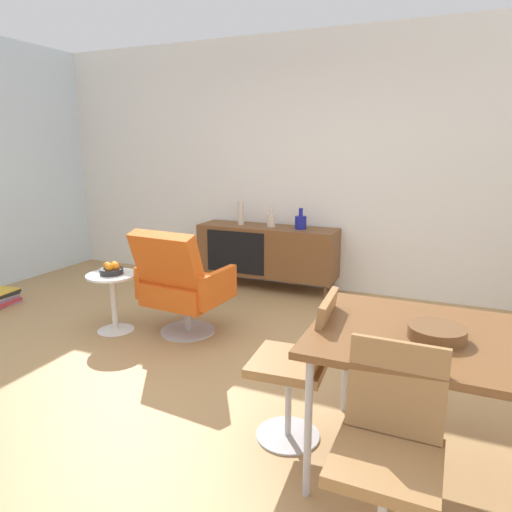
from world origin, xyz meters
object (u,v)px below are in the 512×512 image
at_px(sideboard, 267,251).
at_px(vase_ceramic_small, 241,213).
at_px(lounge_chair_red, 181,283).
at_px(fruit_bowl, 112,269).
at_px(dining_table, 488,351).
at_px(dining_chair_front_left, 388,448).
at_px(dining_chair_near_window, 300,362).
at_px(vase_cobalt, 301,222).
at_px(vase_sculptural_dark, 271,220).
at_px(wooden_bowl_on_table, 437,333).
at_px(side_table_round, 113,296).

distance_m(sideboard, vase_ceramic_small, 0.53).
xyz_separation_m(lounge_chair_red, fruit_bowl, (-0.61, -0.15, 0.10)).
bearing_deg(dining_table, dining_chair_front_left, -122.02).
relative_size(dining_chair_near_window, fruit_bowl, 4.28).
bearing_deg(vase_cobalt, vase_sculptural_dark, 180.00).
bearing_deg(vase_ceramic_small, wooden_bowl_on_table, -49.68).
xyz_separation_m(vase_cobalt, vase_sculptural_dark, (-0.35, 0.00, 0.00)).
distance_m(vase_cobalt, dining_chair_near_window, 2.72).
bearing_deg(wooden_bowl_on_table, vase_sculptural_dark, 125.19).
bearing_deg(vase_cobalt, side_table_round, -123.93).
bearing_deg(vase_sculptural_dark, fruit_bowl, -115.20).
relative_size(vase_sculptural_dark, fruit_bowl, 1.25).
bearing_deg(vase_sculptural_dark, vase_ceramic_small, 180.00).
distance_m(sideboard, vase_sculptural_dark, 0.37).
xyz_separation_m(vase_ceramic_small, fruit_bowl, (-0.43, -1.72, -0.29)).
relative_size(sideboard, fruit_bowl, 8.00).
relative_size(dining_table, dining_chair_near_window, 1.87).
distance_m(vase_sculptural_dark, dining_chair_near_window, 2.85).
relative_size(vase_sculptural_dark, side_table_round, 0.48).
height_order(vase_ceramic_small, dining_chair_front_left, vase_ceramic_small).
bearing_deg(vase_ceramic_small, dining_chair_near_window, -58.75).
distance_m(wooden_bowl_on_table, side_table_round, 2.85).
bearing_deg(fruit_bowl, sideboard, 66.16).
bearing_deg(fruit_bowl, vase_sculptural_dark, 64.80).
bearing_deg(lounge_chair_red, dining_chair_near_window, -35.85).
relative_size(dining_table, fruit_bowl, 8.00).
distance_m(dining_chair_near_window, fruit_bowl, 2.17).
height_order(vase_cobalt, vase_sculptural_dark, vase_sculptural_dark).
relative_size(dining_table, side_table_round, 3.08).
distance_m(sideboard, dining_table, 3.35).
distance_m(vase_sculptural_dark, dining_table, 3.31).
height_order(dining_table, dining_chair_front_left, dining_chair_front_left).
xyz_separation_m(vase_sculptural_dark, vase_ceramic_small, (-0.38, 0.00, 0.05)).
relative_size(vase_cobalt, side_table_round, 0.44).
bearing_deg(vase_sculptural_dark, sideboard, -177.85).
distance_m(sideboard, fruit_bowl, 1.89).
relative_size(vase_cobalt, vase_sculptural_dark, 0.91).
bearing_deg(dining_table, lounge_chair_red, 156.14).
xyz_separation_m(lounge_chair_red, side_table_round, (-0.61, -0.16, -0.15)).
height_order(wooden_bowl_on_table, fruit_bowl, wooden_bowl_on_table).
bearing_deg(dining_table, vase_ceramic_small, 133.56).
xyz_separation_m(dining_table, dining_chair_front_left, (-0.35, -0.56, -0.23)).
bearing_deg(vase_ceramic_small, dining_table, -46.44).
bearing_deg(lounge_chair_red, fruit_bowl, -165.69).
height_order(vase_cobalt, vase_ceramic_small, vase_ceramic_small).
xyz_separation_m(dining_table, lounge_chair_red, (-2.28, 1.01, -0.23)).
bearing_deg(vase_sculptural_dark, dining_table, -51.17).
xyz_separation_m(vase_cobalt, wooden_bowl_on_table, (1.50, -2.62, -0.03)).
bearing_deg(sideboard, fruit_bowl, -113.84).
relative_size(side_table_round, fruit_bowl, 2.60).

